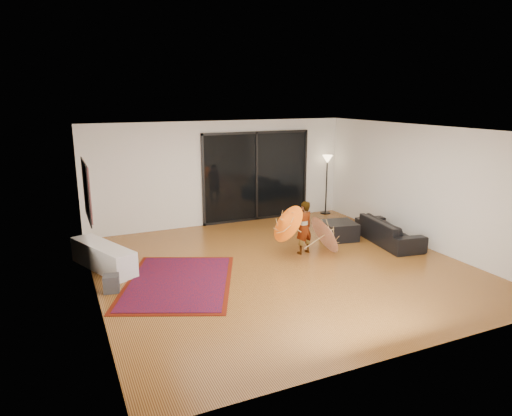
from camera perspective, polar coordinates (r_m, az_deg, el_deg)
floor at (r=9.18m, az=3.25°, el=-7.31°), size 7.00×7.00×0.00m
ceiling at (r=8.59m, az=3.49°, el=9.74°), size 7.00×7.00×0.00m
wall_back at (r=11.94m, az=-4.42°, el=4.36°), size 7.00×0.00×7.00m
wall_front at (r=6.03m, az=18.97°, el=-5.93°), size 7.00×0.00×7.00m
wall_left at (r=7.85m, az=-19.94°, el=-1.46°), size 0.00×7.00×7.00m
wall_right at (r=10.83m, az=20.05°, el=2.57°), size 0.00×7.00×7.00m
sliding_door at (r=12.31m, az=0.04°, el=3.98°), size 3.06×0.07×2.40m
painting at (r=8.76m, az=-20.41°, el=2.05°), size 0.04×1.28×1.08m
media_console at (r=9.46m, az=-18.56°, el=-5.78°), size 1.10×1.82×0.50m
speaker at (r=8.39m, az=-17.63°, el=-8.97°), size 0.30×0.30×0.30m
persian_rug at (r=8.54m, az=-9.67°, el=-9.10°), size 2.79×3.17×0.02m
sofa at (r=10.96m, az=16.27°, el=-2.79°), size 1.01×1.99×0.56m
ottoman at (r=10.98m, az=10.36°, el=-2.79°), size 0.84×0.84×0.42m
floor_lamp at (r=13.09m, az=8.88°, el=4.99°), size 0.29×0.29×1.69m
child at (r=9.79m, az=6.00°, el=-2.44°), size 0.47×0.36×1.15m
parasol_orange at (r=9.45m, az=3.29°, el=-1.99°), size 0.63×0.85×0.89m
parasol_white at (r=10.00m, az=9.40°, el=-2.64°), size 0.57×0.89×0.95m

